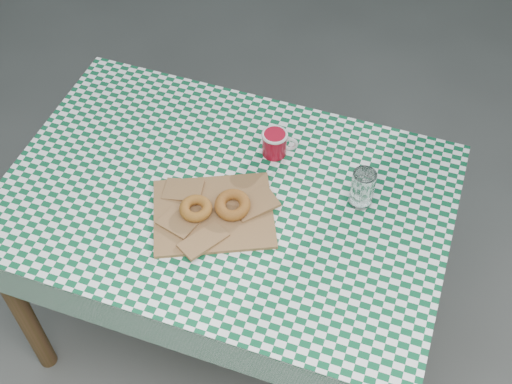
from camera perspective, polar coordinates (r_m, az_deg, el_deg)
ground at (r=2.46m, az=1.38°, el=-14.37°), size 60.00×60.00×0.00m
table at (r=2.21m, az=-2.36°, el=-6.53°), size 1.28×0.88×0.75m
tablecloth at (r=1.90m, az=-2.72°, el=-0.34°), size 1.30×0.90×0.01m
paper_bag at (r=1.85m, az=-3.67°, el=-1.79°), size 0.42×0.39×0.02m
bagel_front at (r=1.84m, az=-5.19°, el=-1.41°), size 0.10×0.10×0.03m
bagel_back at (r=1.84m, az=-2.03°, el=-1.11°), size 0.11×0.11×0.03m
coffee_mug at (r=1.98m, az=1.59°, el=4.18°), size 0.18×0.18×0.08m
drinking_glass at (r=1.86m, az=9.11°, el=0.31°), size 0.09×0.09×0.12m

